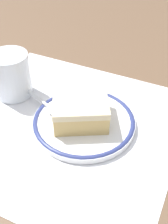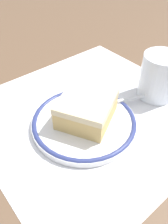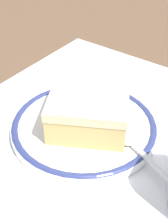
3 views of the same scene
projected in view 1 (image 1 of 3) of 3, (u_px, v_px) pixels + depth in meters
ground_plane at (65, 126)px, 0.56m from camera, size 2.40×2.40×0.00m
placemat at (65, 125)px, 0.56m from camera, size 0.42×0.41×0.00m
plate at (84, 122)px, 0.56m from camera, size 0.19×0.19×0.01m
cake_slice at (80, 110)px, 0.54m from camera, size 0.13×0.13×0.05m
spoon at (48, 106)px, 0.58m from camera, size 0.14×0.07×0.01m
cup at (12, 77)px, 0.61m from camera, size 0.08×0.08×0.09m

